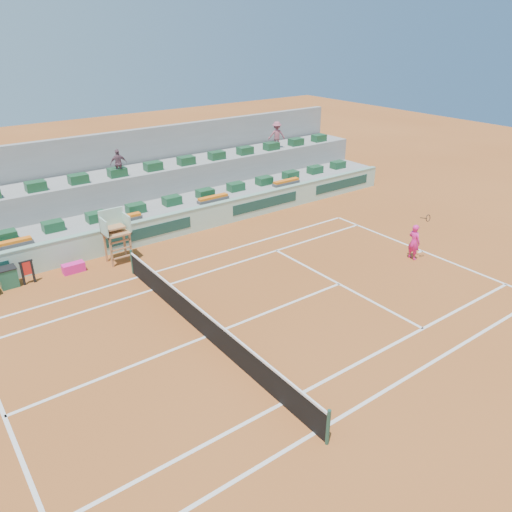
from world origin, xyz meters
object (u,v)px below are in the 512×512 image
Objects in this scene: umpire_chair at (115,229)px; drink_cooler_a at (8,277)px; tennis_player at (414,242)px; player_bag at (74,268)px.

umpire_chair reaches higher than drink_cooler_a.
umpire_chair is 13.31m from tennis_player.
player_bag is 2.40m from umpire_chair.
player_bag is 0.38× the size of umpire_chair.
umpire_chair is (1.99, -0.08, 1.34)m from player_bag.
umpire_chair is at bearing -2.28° from player_bag.
umpire_chair is at bearing -4.31° from drink_cooler_a.
drink_cooler_a is at bearing 152.29° from tennis_player.
drink_cooler_a is 0.37× the size of tennis_player.
drink_cooler_a is (-2.52, 0.26, 0.22)m from player_bag.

